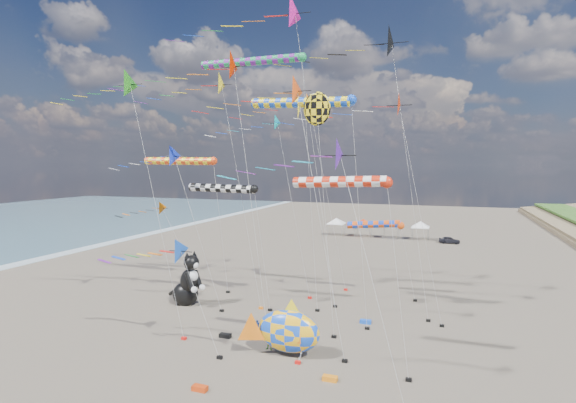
{
  "coord_description": "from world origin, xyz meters",
  "views": [
    {
      "loc": [
        13.03,
        -20.92,
        13.07
      ],
      "look_at": [
        1.41,
        12.0,
        10.23
      ],
      "focal_mm": 28.0,
      "sensor_mm": 36.0,
      "label": 1
    }
  ],
  "objects_px": {
    "cat_inflatable": "(188,278)",
    "child_green": "(269,341)",
    "parked_car": "(449,240)",
    "fish_inflatable": "(288,331)",
    "person_adult": "(267,327)",
    "child_blue": "(257,327)"
  },
  "relations": [
    {
      "from": "cat_inflatable",
      "to": "child_green",
      "type": "bearing_deg",
      "value": -14.62
    },
    {
      "from": "parked_car",
      "to": "cat_inflatable",
      "type": "bearing_deg",
      "value": 154.66
    },
    {
      "from": "child_green",
      "to": "cat_inflatable",
      "type": "bearing_deg",
      "value": 153.35
    },
    {
      "from": "fish_inflatable",
      "to": "person_adult",
      "type": "bearing_deg",
      "value": 134.15
    },
    {
      "from": "cat_inflatable",
      "to": "child_blue",
      "type": "distance_m",
      "value": 10.27
    },
    {
      "from": "person_adult",
      "to": "child_blue",
      "type": "relative_size",
      "value": 1.48
    },
    {
      "from": "fish_inflatable",
      "to": "child_blue",
      "type": "xyz_separation_m",
      "value": [
        -3.62,
        3.1,
        -1.22
      ]
    },
    {
      "from": "fish_inflatable",
      "to": "parked_car",
      "type": "relative_size",
      "value": 1.77
    },
    {
      "from": "cat_inflatable",
      "to": "fish_inflatable",
      "type": "xyz_separation_m",
      "value": [
        12.63,
        -7.6,
        -0.83
      ]
    },
    {
      "from": "person_adult",
      "to": "parked_car",
      "type": "distance_m",
      "value": 49.89
    },
    {
      "from": "child_green",
      "to": "child_blue",
      "type": "distance_m",
      "value": 3.37
    },
    {
      "from": "child_green",
      "to": "child_blue",
      "type": "relative_size",
      "value": 1.2
    },
    {
      "from": "fish_inflatable",
      "to": "child_green",
      "type": "distance_m",
      "value": 1.96
    },
    {
      "from": "fish_inflatable",
      "to": "person_adult",
      "type": "relative_size",
      "value": 3.89
    },
    {
      "from": "cat_inflatable",
      "to": "fish_inflatable",
      "type": "relative_size",
      "value": 0.86
    },
    {
      "from": "child_green",
      "to": "parked_car",
      "type": "distance_m",
      "value": 51.76
    },
    {
      "from": "child_green",
      "to": "child_blue",
      "type": "bearing_deg",
      "value": 134.26
    },
    {
      "from": "fish_inflatable",
      "to": "person_adult",
      "type": "xyz_separation_m",
      "value": [
        -2.58,
        2.66,
        -0.97
      ]
    },
    {
      "from": "person_adult",
      "to": "child_blue",
      "type": "distance_m",
      "value": 1.15
    },
    {
      "from": "person_adult",
      "to": "parked_car",
      "type": "height_order",
      "value": "person_adult"
    },
    {
      "from": "cat_inflatable",
      "to": "child_blue",
      "type": "bearing_deg",
      "value": -8.34
    },
    {
      "from": "child_blue",
      "to": "parked_car",
      "type": "relative_size",
      "value": 0.31
    }
  ]
}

